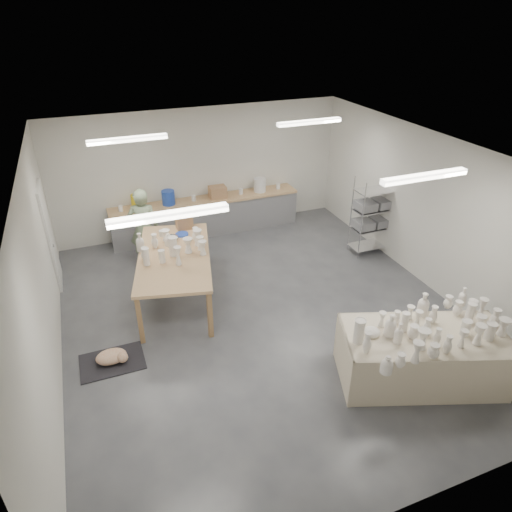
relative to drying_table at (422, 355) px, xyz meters
name	(u,v)px	position (x,y,z in m)	size (l,w,h in m)	color
room	(256,212)	(-1.71, 2.44, 1.60)	(8.00, 8.02, 3.00)	#424449
back_counter	(206,215)	(-1.62, 6.03, 0.03)	(4.60, 0.60, 1.24)	tan
wire_shelf	(373,215)	(1.59, 3.75, 0.46)	(0.88, 0.48, 1.80)	silver
drying_table	(422,355)	(0.00, 0.00, 0.00)	(2.62, 1.92, 1.22)	olive
work_table	(175,252)	(-2.91, 3.57, 0.52)	(1.87, 2.84, 1.35)	tan
rug	(112,362)	(-4.35, 2.06, -0.45)	(1.00, 0.70, 0.02)	black
cat	(113,357)	(-4.33, 2.05, -0.33)	(0.54, 0.43, 0.21)	white
potter	(144,228)	(-3.26, 4.99, 0.42)	(0.64, 0.42, 1.77)	gray
red_stool	(145,247)	(-3.26, 5.26, -0.17)	(0.39, 0.39, 0.32)	maroon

